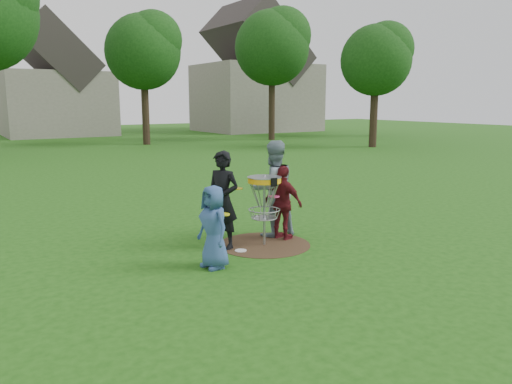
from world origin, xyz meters
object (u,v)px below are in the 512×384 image
player_maroon (283,203)px  disc_golf_basket (264,193)px  player_blue (214,227)px  player_black (223,200)px  player_grey (273,189)px

player_maroon → disc_golf_basket: bearing=85.1°
player_maroon → player_blue: bearing=92.9°
player_black → disc_golf_basket: (0.78, -0.25, 0.09)m
player_grey → player_maroon: (0.00, -0.35, -0.24)m
disc_golf_basket → player_grey: bearing=42.4°
player_grey → disc_golf_basket: player_grey is taller
player_grey → disc_golf_basket: bearing=44.5°
player_grey → disc_golf_basket: size_ratio=1.43×
player_blue → disc_golf_basket: player_blue is taller
player_blue → player_black: size_ratio=0.76×
player_maroon → disc_golf_basket: player_maroon is taller
player_maroon → disc_golf_basket: 0.62m
player_grey → player_blue: bearing=32.5°
player_blue → disc_golf_basket: bearing=107.8°
player_blue → disc_golf_basket: size_ratio=1.02×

